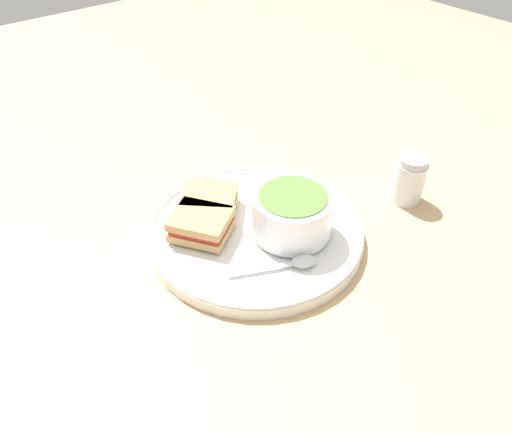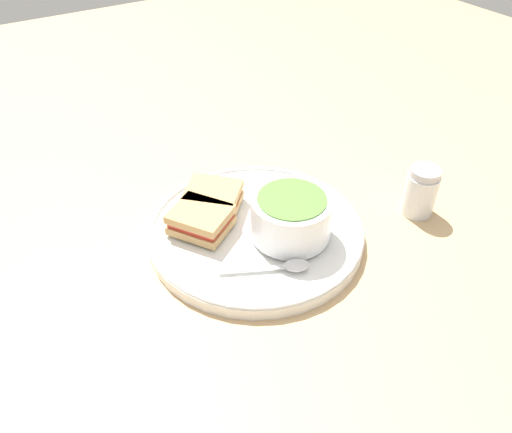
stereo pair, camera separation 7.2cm
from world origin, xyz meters
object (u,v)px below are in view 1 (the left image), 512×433
object	(u,v)px
spoon	(298,262)
sandwich_half_far	(201,224)
salt_shaker	(409,180)
soup_bowl	(292,213)
sandwich_half_near	(209,201)

from	to	relation	value
spoon	sandwich_half_far	size ratio (longest dim) A/B	1.13
sandwich_half_far	salt_shaker	size ratio (longest dim) A/B	1.30
soup_bowl	spoon	distance (m)	0.07
spoon	sandwich_half_near	bearing A→B (deg)	124.13
sandwich_half_near	soup_bowl	bearing A→B (deg)	28.72
soup_bowl	salt_shaker	bearing A→B (deg)	78.78
sandwich_half_near	salt_shaker	bearing A→B (deg)	60.45
spoon	soup_bowl	bearing A→B (deg)	81.36
spoon	sandwich_half_near	distance (m)	0.17
soup_bowl	sandwich_half_near	world-z (taller)	soup_bowl
soup_bowl	sandwich_half_near	size ratio (longest dim) A/B	1.09
spoon	sandwich_half_far	xyz separation A→B (m)	(-0.13, -0.06, 0.01)
soup_bowl	salt_shaker	xyz separation A→B (m)	(0.04, 0.22, -0.01)
sandwich_half_near	spoon	bearing A→B (deg)	7.88
soup_bowl	spoon	size ratio (longest dim) A/B	0.97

